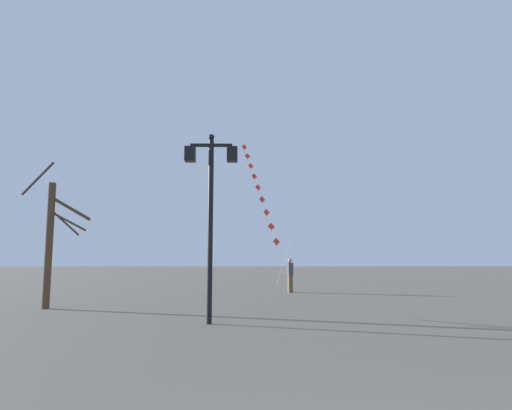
% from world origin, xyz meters
% --- Properties ---
extents(ground_plane, '(160.00, 160.00, 0.00)m').
position_xyz_m(ground_plane, '(0.00, 20.00, 0.00)').
color(ground_plane, '#756B5B').
extents(twin_lantern_lamp_post, '(1.41, 0.28, 5.02)m').
position_xyz_m(twin_lantern_lamp_post, '(-2.13, 9.77, 3.47)').
color(twin_lantern_lamp_post, black).
rests_on(twin_lantern_lamp_post, ground_plane).
extents(kite_train, '(2.92, 10.59, 10.69)m').
position_xyz_m(kite_train, '(-0.39, 27.44, 5.94)').
color(kite_train, brown).
rests_on(kite_train, ground_plane).
extents(kite_flyer, '(0.31, 0.62, 1.71)m').
position_xyz_m(kite_flyer, '(0.92, 20.50, 0.90)').
color(kite_flyer, brown).
rests_on(kite_flyer, ground_plane).
extents(bare_tree, '(2.15, 1.63, 5.04)m').
position_xyz_m(bare_tree, '(-7.92, 13.34, 2.33)').
color(bare_tree, '#4C3826').
rests_on(bare_tree, ground_plane).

